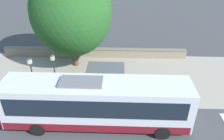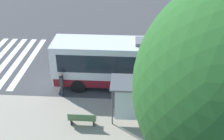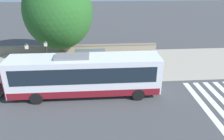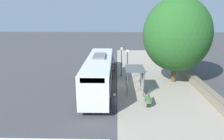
% 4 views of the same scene
% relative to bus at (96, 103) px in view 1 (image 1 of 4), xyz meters
% --- Properties ---
extents(ground_plane, '(120.00, 120.00, 0.00)m').
position_rel_bus_xyz_m(ground_plane, '(-1.89, -1.32, -1.85)').
color(ground_plane, '#424244').
rests_on(ground_plane, ground).
extents(sidewalk_plaza, '(9.00, 44.00, 0.02)m').
position_rel_bus_xyz_m(sidewalk_plaza, '(-6.39, -1.32, -1.84)').
color(sidewalk_plaza, '#9E9384').
rests_on(sidewalk_plaza, ground).
extents(stone_wall, '(0.60, 20.00, 1.01)m').
position_rel_bus_xyz_m(stone_wall, '(-10.44, -1.32, -1.34)').
color(stone_wall, gray).
rests_on(stone_wall, ground).
extents(bus, '(2.63, 12.19, 3.58)m').
position_rel_bus_xyz_m(bus, '(0.00, 0.00, 0.00)').
color(bus, silver).
rests_on(bus, ground).
extents(bus_shelter, '(1.87, 2.96, 2.52)m').
position_rel_bus_xyz_m(bus_shelter, '(-3.77, 0.39, 0.25)').
color(bus_shelter, '#515459').
rests_on(bus_shelter, ground).
extents(pedestrian, '(0.34, 0.24, 1.78)m').
position_rel_bus_xyz_m(pedestrian, '(-1.62, 5.32, -0.80)').
color(pedestrian, '#2D3347').
rests_on(pedestrian, ground).
extents(bench, '(0.40, 1.66, 0.88)m').
position_rel_bus_xyz_m(bench, '(-4.60, 3.48, -1.38)').
color(bench, '#4C7247').
rests_on(bench, ground).
extents(street_lamp_near, '(0.28, 0.28, 3.88)m').
position_rel_bus_xyz_m(street_lamp_near, '(-2.39, -5.02, 0.46)').
color(street_lamp_near, '#2D332D').
rests_on(street_lamp_near, ground).
extents(street_lamp_far, '(0.28, 0.28, 3.87)m').
position_rel_bus_xyz_m(street_lamp_far, '(-3.05, -3.53, 0.45)').
color(street_lamp_far, '#2D332D').
rests_on(street_lamp_far, ground).
extents(shade_tree, '(7.48, 7.48, 9.62)m').
position_rel_bus_xyz_m(shade_tree, '(-8.42, -3.02, 3.64)').
color(shade_tree, brown).
rests_on(shade_tree, ground).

